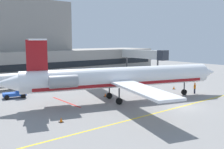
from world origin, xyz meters
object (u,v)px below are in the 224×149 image
Objects in this scene: baggage_tug at (110,80)px; belt_loader at (142,73)px; pushback_tractor at (17,92)px; marshaller at (195,88)px; regional_jet at (120,77)px; fuel_tank at (1,81)px.

baggage_tug is 14.39m from belt_loader.
belt_loader is at bearing 7.81° from pushback_tractor.
pushback_tractor is 28.39m from marshaller.
pushback_tractor is 31.85m from belt_loader.
regional_jet is 22.05m from fuel_tank.
fuel_tank is (-18.19, 7.83, 0.60)m from baggage_tug.
baggage_tug is 19.81m from fuel_tank.
marshaller is at bearing -111.23° from belt_loader.
pushback_tractor reaches higher than belt_loader.
pushback_tractor is 7.53m from fuel_tank.
fuel_tank reaches higher than belt_loader.
regional_jet is 26.09m from belt_loader.
baggage_tug reaches higher than marshaller.
baggage_tug reaches higher than pushback_tractor.
marshaller is at bearing -32.41° from pushback_tractor.
fuel_tank is 33.20m from marshaller.
fuel_tank is (-0.25, 7.49, 0.72)m from pushback_tractor.
belt_loader is at bearing -5.67° from fuel_tank.
belt_loader is 20.97m from marshaller.
marshaller is (6.02, -14.88, -0.08)m from baggage_tug.
regional_jet reaches higher than baggage_tug.
belt_loader is 2.32× the size of marshaller.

